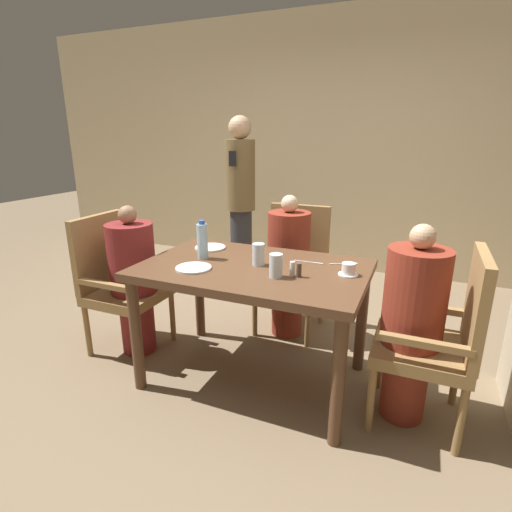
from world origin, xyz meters
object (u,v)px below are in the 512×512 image
object	(u,v)px
glass_tall_mid	(258,254)
glass_tall_near	(276,266)
diner_in_far_chair	(288,265)
diner_in_right_chair	(412,323)
standing_host	(241,198)
teacup_with_saucer	(348,270)
chair_right_side	(441,335)
plate_main_right	(210,247)
plate_main_left	(193,268)
diner_in_left_chair	(134,279)
chair_far_side	(294,264)
water_bottle	(202,241)
chair_left_side	(118,279)

from	to	relation	value
glass_tall_mid	glass_tall_near	bearing A→B (deg)	-42.98
diner_in_far_chair	diner_in_right_chair	world-z (taller)	diner_in_right_chair
standing_host	teacup_with_saucer	xyz separation A→B (m)	(1.35, -1.46, -0.11)
chair_right_side	glass_tall_near	xyz separation A→B (m)	(-0.87, -0.13, 0.31)
chair_right_side	plate_main_right	xyz separation A→B (m)	(-1.49, 0.23, 0.25)
plate_main_left	teacup_with_saucer	size ratio (longest dim) A/B	1.88
diner_in_far_chair	chair_right_side	size ratio (longest dim) A/B	1.12
diner_in_far_chair	standing_host	distance (m)	1.21
standing_host	plate_main_left	distance (m)	1.78
diner_in_left_chair	teacup_with_saucer	size ratio (longest dim) A/B	9.57
chair_far_side	standing_host	bearing A→B (deg)	138.67
diner_in_far_chair	glass_tall_mid	size ratio (longest dim) A/B	8.28
diner_in_right_chair	standing_host	size ratio (longest dim) A/B	0.65
glass_tall_mid	diner_in_left_chair	bearing A→B (deg)	-178.27
chair_right_side	plate_main_left	size ratio (longest dim) A/B	4.68
chair_right_side	plate_main_left	distance (m)	1.40
diner_in_left_chair	glass_tall_near	size ratio (longest dim) A/B	8.04
plate_main_left	water_bottle	distance (m)	0.23
diner_in_left_chair	chair_left_side	bearing A→B (deg)	-180.00
water_bottle	teacup_with_saucer	bearing A→B (deg)	2.91
chair_right_side	diner_in_right_chair	size ratio (longest dim) A/B	0.89
plate_main_left	water_bottle	size ratio (longest dim) A/B	0.85
chair_far_side	plate_main_left	size ratio (longest dim) A/B	4.68
glass_tall_near	plate_main_left	bearing A→B (deg)	-173.32
diner_in_far_chair	glass_tall_near	distance (m)	0.87
glass_tall_near	teacup_with_saucer	bearing A→B (deg)	27.45
diner_in_left_chair	glass_tall_mid	bearing A→B (deg)	1.73
teacup_with_saucer	water_bottle	bearing A→B (deg)	-177.09
chair_right_side	diner_in_right_chair	bearing A→B (deg)	180.00
chair_right_side	water_bottle	size ratio (longest dim) A/B	3.99
chair_far_side	diner_in_right_chair	world-z (taller)	diner_in_right_chair
diner_in_far_chair	plate_main_right	distance (m)	0.65
standing_host	glass_tall_near	distance (m)	1.92
teacup_with_saucer	chair_right_side	bearing A→B (deg)	-6.61
diner_in_far_chair	water_bottle	size ratio (longest dim) A/B	4.47
plate_main_right	teacup_with_saucer	size ratio (longest dim) A/B	1.88
diner_in_left_chair	standing_host	size ratio (longest dim) A/B	0.63
chair_left_side	water_bottle	bearing A→B (deg)	1.01
glass_tall_near	standing_host	bearing A→B (deg)	120.82
standing_host	water_bottle	distance (m)	1.57
chair_far_side	water_bottle	bearing A→B (deg)	-113.62
water_bottle	chair_far_side	bearing A→B (deg)	66.38
teacup_with_saucer	chair_far_side	bearing A→B (deg)	126.12
plate_main_right	glass_tall_near	world-z (taller)	glass_tall_near
diner_in_far_chair	teacup_with_saucer	world-z (taller)	diner_in_far_chair
plate_main_left	glass_tall_near	world-z (taller)	glass_tall_near
diner_in_left_chair	chair_right_side	size ratio (longest dim) A/B	1.09
chair_far_side	standing_host	world-z (taller)	standing_host
standing_host	diner_in_right_chair	bearing A→B (deg)	-41.60
chair_right_side	plate_main_right	bearing A→B (deg)	171.07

